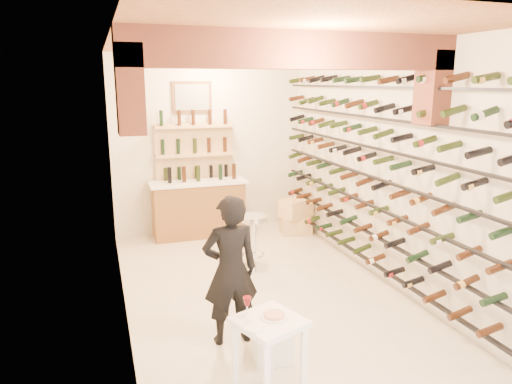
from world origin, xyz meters
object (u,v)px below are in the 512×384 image
at_px(crate_lower, 296,225).
at_px(tasting_table, 269,334).
at_px(back_counter, 199,207).
at_px(chrome_barstool, 254,238).
at_px(wine_rack, 371,171).
at_px(white_stool, 272,337).
at_px(person, 230,270).

bearing_deg(crate_lower, tasting_table, -115.95).
relative_size(back_counter, chrome_barstool, 2.06).
xyz_separation_m(wine_rack, crate_lower, (-0.13, 2.20, -1.39)).
relative_size(tasting_table, crate_lower, 1.69).
distance_m(back_counter, crate_lower, 1.80).
xyz_separation_m(wine_rack, chrome_barstool, (-1.40, 0.81, -1.07)).
height_order(tasting_table, crate_lower, tasting_table).
distance_m(wine_rack, white_stool, 2.78).
relative_size(wine_rack, white_stool, 12.43).
bearing_deg(crate_lower, person, -123.39).
height_order(person, chrome_barstool, person).
bearing_deg(person, tasting_table, 94.28).
distance_m(wine_rack, tasting_table, 3.14).
xyz_separation_m(back_counter, crate_lower, (1.70, -0.45, -0.37)).
height_order(wine_rack, tasting_table, wine_rack).
bearing_deg(crate_lower, white_stool, -116.43).
xyz_separation_m(tasting_table, chrome_barstool, (0.80, 2.85, -0.14)).
bearing_deg(chrome_barstool, back_counter, 103.23).
height_order(wine_rack, chrome_barstool, wine_rack).
distance_m(wine_rack, crate_lower, 2.60).
distance_m(wine_rack, person, 2.58).
relative_size(chrome_barstool, crate_lower, 1.52).
bearing_deg(chrome_barstool, person, -115.00).
relative_size(person, crate_lower, 2.97).
bearing_deg(tasting_table, white_stool, 46.33).
xyz_separation_m(white_stool, chrome_barstool, (0.55, 2.28, 0.25)).
bearing_deg(person, crate_lower, -122.28).
xyz_separation_m(chrome_barstool, crate_lower, (1.27, 1.39, -0.32)).
distance_m(back_counter, chrome_barstool, 1.89).
bearing_deg(tasting_table, crate_lower, 43.20).
bearing_deg(white_stool, crate_lower, 63.57).
relative_size(wine_rack, tasting_table, 6.22).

